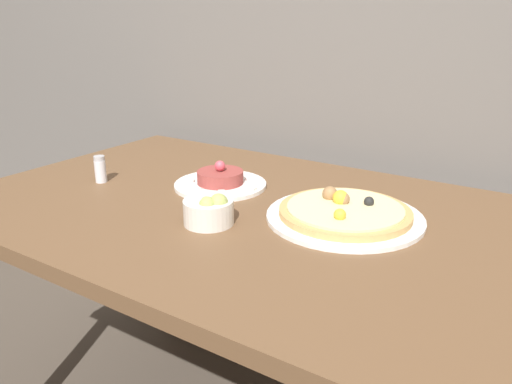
{
  "coord_description": "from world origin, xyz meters",
  "views": [
    {
      "loc": [
        0.6,
        -0.47,
        1.2
      ],
      "look_at": [
        0.01,
        0.44,
        0.82
      ],
      "focal_mm": 35.0,
      "sensor_mm": 36.0,
      "label": 1
    }
  ],
  "objects": [
    {
      "name": "dining_table",
      "position": [
        0.0,
        0.43,
        0.68
      ],
      "size": [
        1.41,
        0.87,
        0.78
      ],
      "color": "brown",
      "rests_on": "ground_plane"
    },
    {
      "name": "pizza_plate",
      "position": [
        0.21,
        0.49,
        0.79
      ],
      "size": [
        0.34,
        0.34,
        0.06
      ],
      "color": "white",
      "rests_on": "dining_table"
    },
    {
      "name": "tartare_plate",
      "position": [
        -0.15,
        0.52,
        0.79
      ],
      "size": [
        0.24,
        0.24,
        0.07
      ],
      "color": "white",
      "rests_on": "dining_table"
    },
    {
      "name": "small_bowl",
      "position": [
        -0.02,
        0.31,
        0.81
      ],
      "size": [
        0.11,
        0.11,
        0.07
      ],
      "color": "silver",
      "rests_on": "dining_table"
    },
    {
      "name": "salt_shaker",
      "position": [
        -0.44,
        0.37,
        0.81
      ],
      "size": [
        0.03,
        0.03,
        0.07
      ],
      "color": "silver",
      "rests_on": "dining_table"
    }
  ]
}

